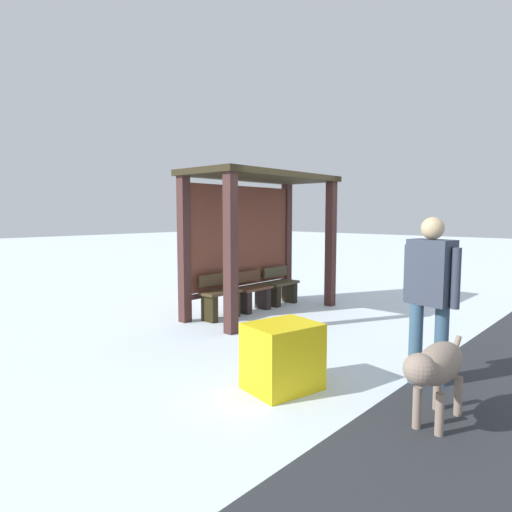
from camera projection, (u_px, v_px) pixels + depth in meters
ground_plane at (263, 313)px, 8.01m from camera, size 60.00×60.00×0.00m
bus_shelter at (255, 217)px, 7.98m from camera, size 2.99×1.35×2.50m
bench_left_inside at (220, 300)px, 7.54m from camera, size 0.72×0.34×0.76m
bench_center_inside at (253, 294)px, 8.15m from camera, size 0.72×0.36×0.73m
bench_right_inside at (281, 289)px, 8.76m from camera, size 0.72×0.36×0.73m
person_walking at (430, 287)px, 4.57m from camera, size 0.34×0.63×1.76m
dog at (437, 367)px, 3.72m from camera, size 1.10×0.31×0.72m
grit_bin at (283, 356)px, 4.51m from camera, size 0.81×0.70×0.68m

